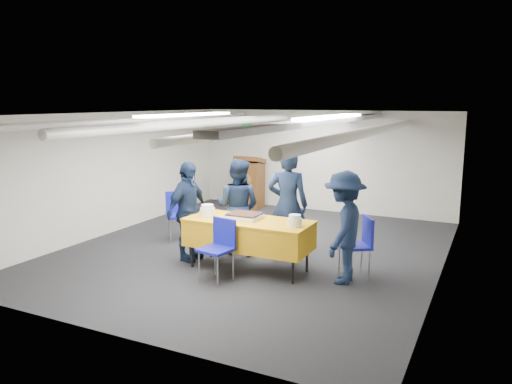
# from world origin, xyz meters

# --- Properties ---
(ground) EXTENTS (7.00, 7.00, 0.00)m
(ground) POSITION_xyz_m (0.00, 0.00, 0.00)
(ground) COLOR black
(ground) RESTS_ON ground
(room_shell) EXTENTS (6.00, 7.00, 2.30)m
(room_shell) POSITION_xyz_m (0.09, 0.41, 1.81)
(room_shell) COLOR beige
(room_shell) RESTS_ON ground
(serving_table) EXTENTS (1.90, 0.80, 0.77)m
(serving_table) POSITION_xyz_m (0.36, -0.93, 0.56)
(serving_table) COLOR black
(serving_table) RESTS_ON ground
(sheet_cake) EXTENTS (0.50, 0.39, 0.09)m
(sheet_cake) POSITION_xyz_m (0.27, -0.89, 0.81)
(sheet_cake) COLOR white
(sheet_cake) RESTS_ON serving_table
(plate_stack_left) EXTENTS (0.23, 0.23, 0.18)m
(plate_stack_left) POSITION_xyz_m (-0.32, -0.98, 0.85)
(plate_stack_left) COLOR white
(plate_stack_left) RESTS_ON serving_table
(plate_stack_right) EXTENTS (0.21, 0.21, 0.16)m
(plate_stack_right) POSITION_xyz_m (1.12, -0.98, 0.85)
(plate_stack_right) COLOR white
(plate_stack_right) RESTS_ON serving_table
(podium) EXTENTS (0.62, 0.53, 1.25)m
(podium) POSITION_xyz_m (-1.60, 3.05, 0.61)
(podium) COLOR brown
(podium) RESTS_ON ground
(chair_near) EXTENTS (0.49, 0.49, 0.87)m
(chair_near) POSITION_xyz_m (0.18, -1.46, 0.53)
(chair_near) COLOR gray
(chair_near) RESTS_ON ground
(chair_right) EXTENTS (0.58, 0.58, 0.87)m
(chair_right) POSITION_xyz_m (1.93, -0.46, 0.53)
(chair_right) COLOR gray
(chair_right) RESTS_ON ground
(chair_left) EXTENTS (0.59, 0.59, 0.87)m
(chair_left) POSITION_xyz_m (-1.59, 0.03, 0.53)
(chair_left) COLOR gray
(chair_left) RESTS_ON ground
(sailor_a) EXTENTS (0.72, 0.55, 1.77)m
(sailor_a) POSITION_xyz_m (0.68, -0.18, 0.89)
(sailor_a) COLOR black
(sailor_a) RESTS_ON ground
(sailor_b) EXTENTS (0.81, 0.65, 1.58)m
(sailor_b) POSITION_xyz_m (-0.18, -0.25, 0.79)
(sailor_b) COLOR black
(sailor_b) RESTS_ON ground
(sailor_c) EXTENTS (0.46, 0.95, 1.58)m
(sailor_c) POSITION_xyz_m (-0.72, -0.93, 0.79)
(sailor_c) COLOR black
(sailor_c) RESTS_ON ground
(sailor_d) EXTENTS (0.63, 1.04, 1.57)m
(sailor_d) POSITION_xyz_m (1.78, -0.82, 0.79)
(sailor_d) COLOR black
(sailor_d) RESTS_ON ground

